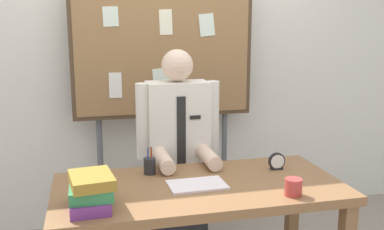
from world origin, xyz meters
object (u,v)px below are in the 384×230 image
at_px(bulletin_board, 164,54).
at_px(book_stack, 91,191).
at_px(desk, 199,201).
at_px(pen_holder, 150,166).
at_px(open_notebook, 197,185).
at_px(desk_clock, 277,162).
at_px(coffee_mug, 293,187).
at_px(person, 178,165).

xyz_separation_m(bulletin_board, book_stack, (-0.58, -1.25, -0.55)).
xyz_separation_m(desk, pen_holder, (-0.24, 0.23, 0.14)).
bearing_deg(desk, pen_holder, 135.40).
relative_size(open_notebook, desk_clock, 2.99).
distance_m(open_notebook, pen_holder, 0.34).
xyz_separation_m(bulletin_board, coffee_mug, (0.42, -1.33, -0.59)).
xyz_separation_m(open_notebook, desk_clock, (0.53, 0.16, 0.04)).
height_order(desk, pen_holder, pen_holder).
relative_size(person, bulletin_board, 0.75).
height_order(desk_clock, coffee_mug, desk_clock).
distance_m(person, book_stack, 0.96).
bearing_deg(desk, desk_clock, 14.88).
bearing_deg(coffee_mug, bulletin_board, 107.67).
xyz_separation_m(desk_clock, coffee_mug, (-0.09, -0.40, -0.00)).
xyz_separation_m(desk, bulletin_board, (-0.00, 1.07, 0.73)).
distance_m(open_notebook, coffee_mug, 0.51).
bearing_deg(pen_holder, coffee_mug, -36.95).
height_order(person, pen_holder, person).
bearing_deg(open_notebook, desk, 47.47).
bearing_deg(book_stack, bulletin_board, 65.32).
relative_size(open_notebook, coffee_mug, 3.45).
bearing_deg(desk, coffee_mug, -31.85).
bearing_deg(book_stack, person, 52.40).
height_order(desk, bulletin_board, bulletin_board).
height_order(coffee_mug, pen_holder, pen_holder).
relative_size(desk, open_notebook, 5.09).
bearing_deg(open_notebook, person, 88.19).
distance_m(person, pen_holder, 0.42).
xyz_separation_m(open_notebook, pen_holder, (-0.22, 0.25, 0.04)).
height_order(desk, open_notebook, open_notebook).
bearing_deg(book_stack, desk, 17.94).
relative_size(desk, pen_holder, 9.73).
bearing_deg(pen_holder, desk, -44.60).
height_order(person, bulletin_board, bulletin_board).
bearing_deg(bulletin_board, desk_clock, -61.14).
bearing_deg(desk_clock, pen_holder, 172.59).
bearing_deg(open_notebook, bulletin_board, 89.04).
distance_m(bulletin_board, pen_holder, 1.04).
distance_m(coffee_mug, pen_holder, 0.83).
height_order(open_notebook, desk_clock, desk_clock).
bearing_deg(bulletin_board, book_stack, -114.68).
distance_m(book_stack, open_notebook, 0.59).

